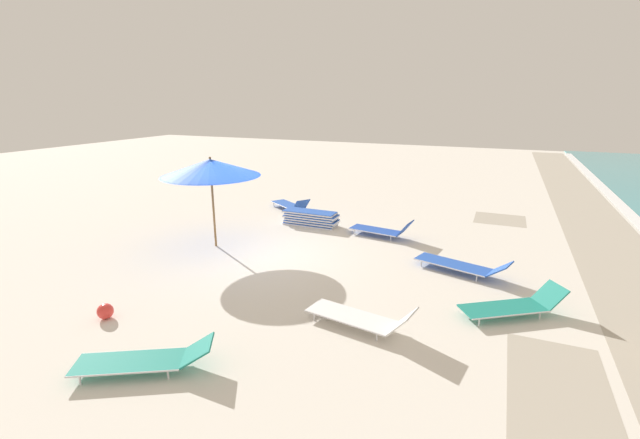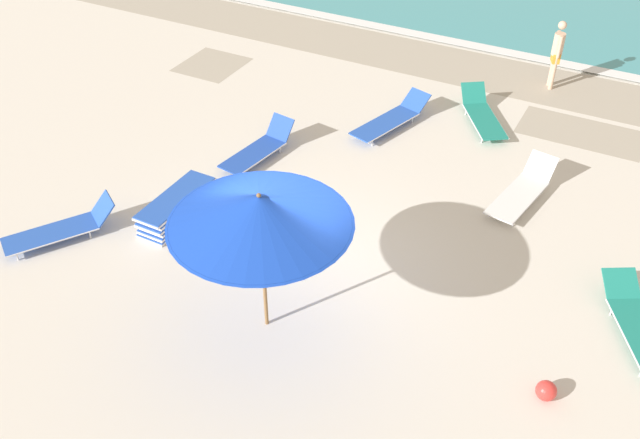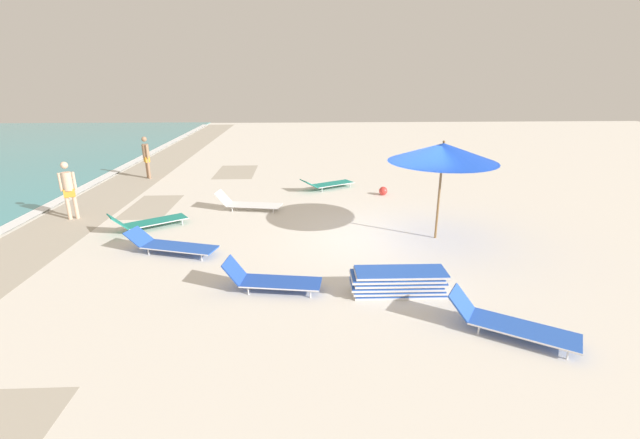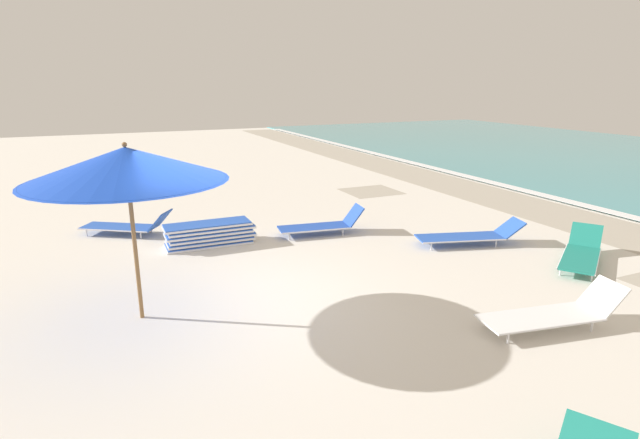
{
  "view_description": "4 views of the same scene",
  "coord_description": "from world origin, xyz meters",
  "px_view_note": "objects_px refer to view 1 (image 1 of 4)",
  "views": [
    {
      "loc": [
        9.65,
        6.14,
        4.2
      ],
      "look_at": [
        -0.59,
        1.76,
        1.01
      ],
      "focal_mm": 24.0,
      "sensor_mm": 36.0,
      "label": 1
    },
    {
      "loc": [
        4.55,
        -8.2,
        8.48
      ],
      "look_at": [
        -0.16,
        0.74,
        0.69
      ],
      "focal_mm": 40.0,
      "sensor_mm": 36.0,
      "label": 2
    },
    {
      "loc": [
        -10.71,
        2.25,
        4.17
      ],
      "look_at": [
        -0.61,
        1.81,
        0.75
      ],
      "focal_mm": 24.0,
      "sensor_mm": 36.0,
      "label": 3
    },
    {
      "loc": [
        7.26,
        -1.71,
        3.41
      ],
      "look_at": [
        -0.42,
        1.76,
        1.08
      ],
      "focal_mm": 28.0,
      "sensor_mm": 36.0,
      "label": 4
    }
  ],
  "objects_px": {
    "sun_lounger_mid_beach_pair_a": "(461,265)",
    "sun_lounger_mid_beach_solo": "(513,305)",
    "lounger_stack": "(311,218)",
    "sun_lounger_near_water_right": "(290,205)",
    "sun_lounger_beside_umbrella": "(382,230)",
    "beach_umbrella": "(211,168)",
    "beach_ball": "(105,311)",
    "sun_lounger_near_water_left": "(144,359)",
    "sun_lounger_under_umbrella": "(361,317)"
  },
  "relations": [
    {
      "from": "sun_lounger_mid_beach_pair_a",
      "to": "sun_lounger_mid_beach_solo",
      "type": "bearing_deg",
      "value": 48.99
    },
    {
      "from": "lounger_stack",
      "to": "sun_lounger_near_water_right",
      "type": "distance_m",
      "value": 2.19
    },
    {
      "from": "sun_lounger_beside_umbrella",
      "to": "sun_lounger_near_water_right",
      "type": "distance_m",
      "value": 4.49
    },
    {
      "from": "beach_umbrella",
      "to": "sun_lounger_beside_umbrella",
      "type": "height_order",
      "value": "beach_umbrella"
    },
    {
      "from": "sun_lounger_near_water_right",
      "to": "beach_ball",
      "type": "height_order",
      "value": "sun_lounger_near_water_right"
    },
    {
      "from": "sun_lounger_beside_umbrella",
      "to": "sun_lounger_mid_beach_pair_a",
      "type": "relative_size",
      "value": 0.86
    },
    {
      "from": "sun_lounger_mid_beach_solo",
      "to": "sun_lounger_mid_beach_pair_a",
      "type": "relative_size",
      "value": 0.87
    },
    {
      "from": "beach_umbrella",
      "to": "beach_ball",
      "type": "relative_size",
      "value": 8.95
    },
    {
      "from": "sun_lounger_mid_beach_pair_a",
      "to": "beach_umbrella",
      "type": "bearing_deg",
      "value": -67.22
    },
    {
      "from": "sun_lounger_near_water_left",
      "to": "sun_lounger_mid_beach_solo",
      "type": "height_order",
      "value": "sun_lounger_mid_beach_solo"
    },
    {
      "from": "sun_lounger_beside_umbrella",
      "to": "beach_ball",
      "type": "bearing_deg",
      "value": -18.36
    },
    {
      "from": "sun_lounger_under_umbrella",
      "to": "beach_ball",
      "type": "distance_m",
      "value": 5.02
    },
    {
      "from": "beach_umbrella",
      "to": "beach_ball",
      "type": "xyz_separation_m",
      "value": [
        4.4,
        0.61,
        -2.15
      ]
    },
    {
      "from": "beach_umbrella",
      "to": "sun_lounger_mid_beach_pair_a",
      "type": "relative_size",
      "value": 1.17
    },
    {
      "from": "lounger_stack",
      "to": "sun_lounger_under_umbrella",
      "type": "height_order",
      "value": "sun_lounger_under_umbrella"
    },
    {
      "from": "sun_lounger_near_water_left",
      "to": "sun_lounger_near_water_right",
      "type": "relative_size",
      "value": 1.05
    },
    {
      "from": "sun_lounger_under_umbrella",
      "to": "sun_lounger_near_water_left",
      "type": "relative_size",
      "value": 1.01
    },
    {
      "from": "beach_umbrella",
      "to": "sun_lounger_mid_beach_solo",
      "type": "height_order",
      "value": "beach_umbrella"
    },
    {
      "from": "lounger_stack",
      "to": "sun_lounger_near_water_right",
      "type": "bearing_deg",
      "value": -133.81
    },
    {
      "from": "beach_umbrella",
      "to": "sun_lounger_under_umbrella",
      "type": "xyz_separation_m",
      "value": [
        2.75,
        5.35,
        -2.09
      ]
    },
    {
      "from": "beach_umbrella",
      "to": "sun_lounger_near_water_right",
      "type": "height_order",
      "value": "beach_umbrella"
    },
    {
      "from": "sun_lounger_under_umbrella",
      "to": "beach_ball",
      "type": "xyz_separation_m",
      "value": [
        1.64,
        -4.74,
        -0.06
      ]
    },
    {
      "from": "sun_lounger_mid_beach_pair_a",
      "to": "beach_ball",
      "type": "height_order",
      "value": "sun_lounger_mid_beach_pair_a"
    },
    {
      "from": "sun_lounger_beside_umbrella",
      "to": "sun_lounger_near_water_right",
      "type": "xyz_separation_m",
      "value": [
        -1.79,
        -4.12,
        -0.0
      ]
    },
    {
      "from": "sun_lounger_beside_umbrella",
      "to": "sun_lounger_near_water_left",
      "type": "distance_m",
      "value": 8.31
    },
    {
      "from": "lounger_stack",
      "to": "sun_lounger_mid_beach_solo",
      "type": "bearing_deg",
      "value": 57.44
    },
    {
      "from": "sun_lounger_near_water_right",
      "to": "sun_lounger_mid_beach_pair_a",
      "type": "xyz_separation_m",
      "value": [
        3.82,
        6.69,
        -0.01
      ]
    },
    {
      "from": "sun_lounger_near_water_left",
      "to": "beach_ball",
      "type": "distance_m",
      "value": 2.21
    },
    {
      "from": "beach_umbrella",
      "to": "sun_lounger_mid_beach_solo",
      "type": "distance_m",
      "value": 8.33
    },
    {
      "from": "sun_lounger_near_water_right",
      "to": "sun_lounger_mid_beach_solo",
      "type": "relative_size",
      "value": 1.01
    },
    {
      "from": "sun_lounger_beside_umbrella",
      "to": "sun_lounger_mid_beach_solo",
      "type": "relative_size",
      "value": 0.99
    },
    {
      "from": "sun_lounger_near_water_right",
      "to": "sun_lounger_mid_beach_pair_a",
      "type": "relative_size",
      "value": 0.87
    },
    {
      "from": "sun_lounger_near_water_left",
      "to": "sun_lounger_mid_beach_solo",
      "type": "xyz_separation_m",
      "value": [
        -4.28,
        5.39,
        0.01
      ]
    },
    {
      "from": "sun_lounger_near_water_right",
      "to": "beach_ball",
      "type": "relative_size",
      "value": 6.66
    },
    {
      "from": "sun_lounger_near_water_left",
      "to": "sun_lounger_mid_beach_solo",
      "type": "bearing_deg",
      "value": 99.14
    },
    {
      "from": "sun_lounger_beside_umbrella",
      "to": "beach_ball",
      "type": "xyz_separation_m",
      "value": [
        7.16,
        -3.64,
        -0.07
      ]
    },
    {
      "from": "lounger_stack",
      "to": "sun_lounger_mid_beach_pair_a",
      "type": "distance_m",
      "value": 5.62
    },
    {
      "from": "sun_lounger_under_umbrella",
      "to": "sun_lounger_beside_umbrella",
      "type": "distance_m",
      "value": 5.63
    },
    {
      "from": "beach_umbrella",
      "to": "sun_lounger_near_water_right",
      "type": "xyz_separation_m",
      "value": [
        -4.56,
        0.13,
        -2.09
      ]
    },
    {
      "from": "lounger_stack",
      "to": "sun_lounger_beside_umbrella",
      "type": "xyz_separation_m",
      "value": [
        0.26,
        2.56,
        -0.03
      ]
    },
    {
      "from": "sun_lounger_beside_umbrella",
      "to": "sun_lounger_mid_beach_pair_a",
      "type": "bearing_deg",
      "value": 60.28
    },
    {
      "from": "beach_umbrella",
      "to": "sun_lounger_beside_umbrella",
      "type": "bearing_deg",
      "value": 123.07
    },
    {
      "from": "lounger_stack",
      "to": "beach_ball",
      "type": "xyz_separation_m",
      "value": [
        7.42,
        -1.08,
        -0.09
      ]
    },
    {
      "from": "lounger_stack",
      "to": "sun_lounger_near_water_left",
      "type": "xyz_separation_m",
      "value": [
        8.4,
        0.91,
        -0.04
      ]
    },
    {
      "from": "beach_umbrella",
      "to": "lounger_stack",
      "type": "xyz_separation_m",
      "value": [
        -3.02,
        1.69,
        -2.06
      ]
    },
    {
      "from": "sun_lounger_beside_umbrella",
      "to": "sun_lounger_near_water_right",
      "type": "height_order",
      "value": "sun_lounger_beside_umbrella"
    },
    {
      "from": "lounger_stack",
      "to": "sun_lounger_mid_beach_pair_a",
      "type": "relative_size",
      "value": 0.82
    },
    {
      "from": "sun_lounger_beside_umbrella",
      "to": "sun_lounger_near_water_left",
      "type": "bearing_deg",
      "value": -2.93
    },
    {
      "from": "sun_lounger_beside_umbrella",
      "to": "sun_lounger_near_water_left",
      "type": "relative_size",
      "value": 0.94
    },
    {
      "from": "beach_ball",
      "to": "sun_lounger_mid_beach_solo",
      "type": "bearing_deg",
      "value": 114.12
    }
  ]
}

